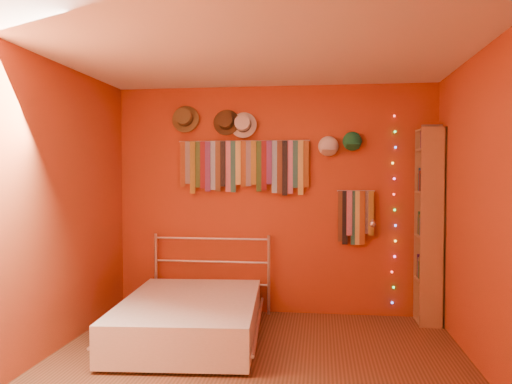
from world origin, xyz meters
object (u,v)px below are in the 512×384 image
at_px(bed, 190,317).
at_px(tie_rack, 244,164).
at_px(reading_lamp, 372,224).
at_px(bookshelf, 433,225).

bearing_deg(bed, tie_rack, 64.83).
relative_size(reading_lamp, bookshelf, 0.15).
bearing_deg(bookshelf, tie_rack, 175.52).
height_order(bookshelf, bed, bookshelf).
bearing_deg(tie_rack, bookshelf, -4.48).
distance_m(reading_lamp, bookshelf, 0.61).
bearing_deg(reading_lamp, bookshelf, 0.99).
relative_size(tie_rack, bookshelf, 0.72).
bearing_deg(bookshelf, reading_lamp, -179.01).
xyz_separation_m(reading_lamp, bed, (-1.73, -0.78, -0.82)).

